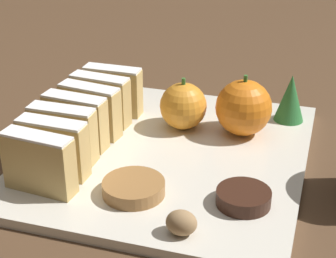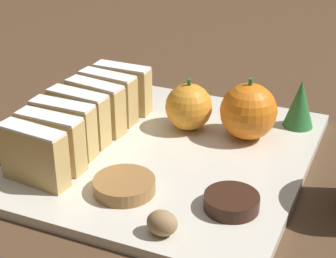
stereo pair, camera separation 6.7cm
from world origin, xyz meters
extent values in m
plane|color=#513823|center=(0.00, 0.00, 0.00)|extent=(6.00, 6.00, 0.00)
cube|color=silver|center=(0.00, 0.00, 0.01)|extent=(0.33, 0.37, 0.01)
cube|color=tan|center=(-0.11, -0.12, 0.04)|extent=(0.08, 0.03, 0.06)
cube|color=white|center=(-0.11, -0.12, 0.08)|extent=(0.08, 0.03, 0.00)
cube|color=tan|center=(-0.11, -0.09, 0.04)|extent=(0.08, 0.03, 0.06)
cube|color=white|center=(-0.11, -0.09, 0.08)|extent=(0.08, 0.03, 0.00)
cube|color=tan|center=(-0.11, -0.05, 0.04)|extent=(0.08, 0.02, 0.06)
cube|color=white|center=(-0.11, -0.05, 0.08)|extent=(0.08, 0.02, 0.00)
cube|color=tan|center=(-0.11, -0.02, 0.04)|extent=(0.08, 0.03, 0.06)
cube|color=white|center=(-0.11, -0.02, 0.08)|extent=(0.08, 0.03, 0.00)
cube|color=tan|center=(-0.11, 0.02, 0.04)|extent=(0.08, 0.03, 0.06)
cube|color=white|center=(-0.11, 0.02, 0.08)|extent=(0.08, 0.03, 0.00)
cube|color=tan|center=(-0.11, 0.05, 0.04)|extent=(0.08, 0.03, 0.06)
cube|color=white|center=(-0.11, 0.05, 0.08)|extent=(0.08, 0.03, 0.00)
cube|color=tan|center=(-0.11, 0.08, 0.04)|extent=(0.08, 0.02, 0.06)
cube|color=white|center=(-0.11, 0.08, 0.08)|extent=(0.08, 0.02, 0.00)
sphere|color=orange|center=(0.00, 0.07, 0.04)|extent=(0.06, 0.06, 0.06)
cylinder|color=#38702D|center=(0.00, 0.07, 0.08)|extent=(0.01, 0.01, 0.01)
sphere|color=orange|center=(0.08, 0.07, 0.05)|extent=(0.07, 0.07, 0.07)
cylinder|color=#38702D|center=(0.08, 0.07, 0.09)|extent=(0.01, 0.01, 0.01)
ellipsoid|color=#9E7A51|center=(0.06, -0.15, 0.02)|extent=(0.03, 0.03, 0.03)
cylinder|color=#381E14|center=(0.11, -0.09, 0.02)|extent=(0.06, 0.06, 0.02)
cylinder|color=#A3703D|center=(-0.01, -0.10, 0.02)|extent=(0.07, 0.07, 0.02)
cone|color=#2D7538|center=(0.13, 0.13, 0.04)|extent=(0.04, 0.04, 0.07)
camera|label=1|loc=(0.18, -0.58, 0.35)|focal=60.00mm
camera|label=2|loc=(0.24, -0.55, 0.35)|focal=60.00mm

